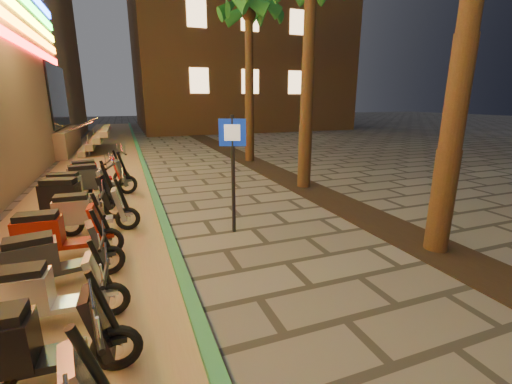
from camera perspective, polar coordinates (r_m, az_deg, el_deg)
name	(u,v)px	position (r m, az deg, el deg)	size (l,w,h in m)	color
parking_strip	(95,182)	(12.55, -25.30, 1.51)	(3.40, 60.00, 0.01)	#8C7251
green_curb	(148,177)	(12.51, -17.57, 2.44)	(0.18, 60.00, 0.10)	#2A7046
planting_strip	(340,204)	(9.24, 13.86, -1.91)	(1.20, 40.00, 0.02)	black
palm_d	(249,15)	(15.47, -1.19, 27.44)	(2.97, 3.02, 7.16)	#472D19
pedestrian_sign	(233,158)	(6.75, -3.89, 5.61)	(0.50, 0.22, 2.37)	black
scooter_5	(24,344)	(4.02, -34.16, -20.28)	(1.61, 0.56, 1.14)	black
scooter_6	(43,293)	(4.87, -31.92, -14.09)	(1.50, 0.53, 1.06)	black
scooter_7	(52,258)	(5.75, -30.90, -9.37)	(1.57, 0.68, 1.10)	black
scooter_8	(56,234)	(6.61, -30.31, -6.02)	(1.64, 0.57, 1.15)	black
scooter_9	(87,212)	(7.64, -26.39, -2.95)	(1.59, 0.56, 1.12)	black
scooter_10	(74,197)	(8.63, -28.08, -0.74)	(1.81, 0.86, 1.28)	black
scooter_11	(76,189)	(9.56, -27.75, 0.52)	(1.72, 0.71, 1.21)	black
scooter_12	(95,179)	(10.36, -25.31, 1.95)	(1.78, 0.78, 1.25)	black
scooter_13	(94,173)	(11.49, -25.43, 2.90)	(1.65, 0.67, 1.16)	black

